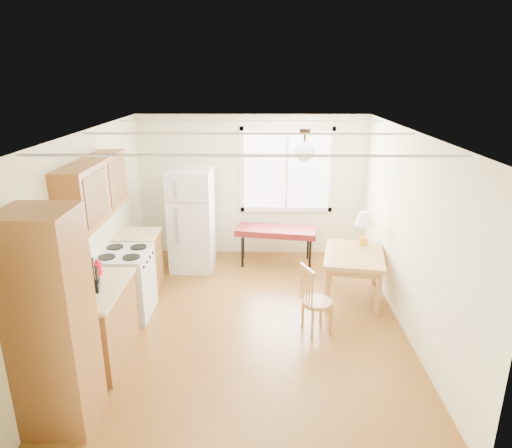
{
  "coord_description": "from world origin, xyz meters",
  "views": [
    {
      "loc": [
        0.16,
        -5.39,
        3.16
      ],
      "look_at": [
        0.08,
        0.67,
        1.15
      ],
      "focal_mm": 32.0,
      "sensor_mm": 36.0,
      "label": 1
    }
  ],
  "objects_px": {
    "dining_table": "(354,260)",
    "refrigerator": "(192,220)",
    "bench": "(276,232)",
    "chair": "(312,296)"
  },
  "relations": [
    {
      "from": "dining_table",
      "to": "refrigerator",
      "type": "bearing_deg",
      "value": 167.4
    },
    {
      "from": "refrigerator",
      "to": "dining_table",
      "type": "xyz_separation_m",
      "value": [
        2.5,
        -1.07,
        -0.26
      ]
    },
    {
      "from": "refrigerator",
      "to": "bench",
      "type": "distance_m",
      "value": 1.45
    },
    {
      "from": "chair",
      "to": "dining_table",
      "type": "bearing_deg",
      "value": 32.22
    },
    {
      "from": "refrigerator",
      "to": "bench",
      "type": "height_order",
      "value": "refrigerator"
    },
    {
      "from": "refrigerator",
      "to": "bench",
      "type": "relative_size",
      "value": 1.18
    },
    {
      "from": "bench",
      "to": "dining_table",
      "type": "distance_m",
      "value": 1.67
    },
    {
      "from": "bench",
      "to": "dining_table",
      "type": "xyz_separation_m",
      "value": [
        1.09,
        -1.27,
        0.02
      ]
    },
    {
      "from": "bench",
      "to": "refrigerator",
      "type": "bearing_deg",
      "value": -162.41
    },
    {
      "from": "refrigerator",
      "to": "chair",
      "type": "relative_size",
      "value": 1.91
    }
  ]
}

